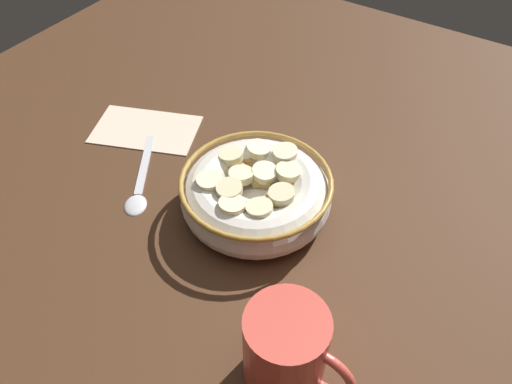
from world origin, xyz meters
TOP-DOWN VIEW (x-y plane):
  - ground_plane at (0.00, 0.00)cm, footprint 107.53×107.53cm
  - cereal_bowl at (-0.03, 0.00)cm, footprint 17.11×17.11cm
  - spoon at (-13.62, -5.00)cm, footprint 9.27×12.99cm
  - coffee_mug at (12.96, -15.21)cm, footprint 10.00×7.10cm
  - folded_napkin at (-20.62, 4.18)cm, footprint 16.05×12.96cm

SIDE VIEW (x-z plane):
  - ground_plane at x=0.00cm, z-range -2.00..0.00cm
  - folded_napkin at x=-20.62cm, z-range 0.00..0.30cm
  - spoon at x=-13.62cm, z-range -0.08..0.72cm
  - cereal_bowl at x=-0.03cm, z-range -0.07..5.67cm
  - coffee_mug at x=12.96cm, z-range 0.00..8.92cm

